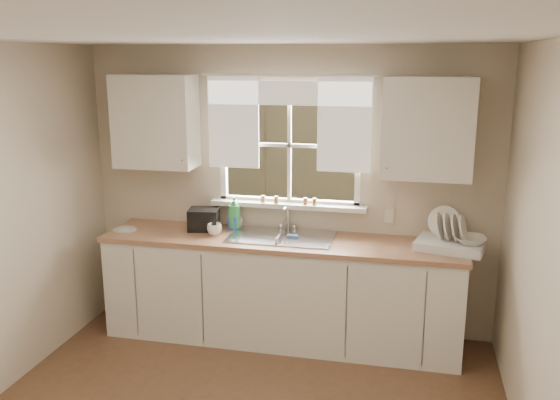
% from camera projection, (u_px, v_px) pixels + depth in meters
% --- Properties ---
extents(room_walls, '(3.62, 4.02, 2.50)m').
position_uv_depth(room_walls, '(211.00, 274.00, 3.25)').
color(room_walls, beige).
rests_on(room_walls, ground).
extents(ceiling, '(3.60, 4.00, 0.02)m').
position_uv_depth(ceiling, '(209.00, 36.00, 3.01)').
color(ceiling, silver).
rests_on(ceiling, room_walls).
extents(window, '(1.38, 0.16, 1.06)m').
position_uv_depth(window, '(289.00, 164.00, 5.15)').
color(window, white).
rests_on(window, room_walls).
extents(curtains, '(1.50, 0.03, 0.81)m').
position_uv_depth(curtains, '(288.00, 113.00, 4.99)').
color(curtains, white).
rests_on(curtains, room_walls).
extents(base_cabinets, '(3.00, 0.62, 0.87)m').
position_uv_depth(base_cabinets, '(281.00, 291.00, 5.09)').
color(base_cabinets, silver).
rests_on(base_cabinets, ground).
extents(countertop, '(3.04, 0.65, 0.04)m').
position_uv_depth(countertop, '(281.00, 241.00, 4.98)').
color(countertop, '#A67453').
rests_on(countertop, base_cabinets).
extents(upper_cabinet_left, '(0.70, 0.33, 0.80)m').
position_uv_depth(upper_cabinet_left, '(155.00, 121.00, 5.14)').
color(upper_cabinet_left, silver).
rests_on(upper_cabinet_left, room_walls).
extents(upper_cabinet_right, '(0.70, 0.33, 0.80)m').
position_uv_depth(upper_cabinet_right, '(428.00, 128.00, 4.65)').
color(upper_cabinet_right, silver).
rests_on(upper_cabinet_right, room_walls).
extents(wall_outlet, '(0.08, 0.01, 0.12)m').
position_uv_depth(wall_outlet, '(389.00, 216.00, 5.04)').
color(wall_outlet, beige).
rests_on(wall_outlet, room_walls).
extents(sill_jars, '(0.50, 0.04, 0.06)m').
position_uv_depth(sill_jars, '(290.00, 200.00, 5.16)').
color(sill_jars, brown).
rests_on(sill_jars, window).
extents(sink, '(0.88, 0.52, 0.40)m').
position_uv_depth(sink, '(282.00, 245.00, 5.02)').
color(sink, '#B7B7BC').
rests_on(sink, countertop).
extents(dish_rack, '(0.59, 0.49, 0.32)m').
position_uv_depth(dish_rack, '(450.00, 241.00, 4.70)').
color(dish_rack, silver).
rests_on(dish_rack, countertop).
extents(bowl, '(0.26, 0.26, 0.06)m').
position_uv_depth(bowl, '(470.00, 240.00, 4.61)').
color(bowl, silver).
rests_on(bowl, dish_rack).
extents(soap_bottle_a, '(0.14, 0.14, 0.30)m').
position_uv_depth(soap_bottle_a, '(234.00, 213.00, 5.21)').
color(soap_bottle_a, green).
rests_on(soap_bottle_a, countertop).
extents(soap_bottle_b, '(0.10, 0.10, 0.18)m').
position_uv_depth(soap_bottle_b, '(234.00, 220.00, 5.21)').
color(soap_bottle_b, blue).
rests_on(soap_bottle_b, countertop).
extents(soap_bottle_c, '(0.18, 0.18, 0.18)m').
position_uv_depth(soap_bottle_c, '(235.00, 219.00, 5.25)').
color(soap_bottle_c, beige).
rests_on(soap_bottle_c, countertop).
extents(saucer, '(0.20, 0.20, 0.01)m').
position_uv_depth(saucer, '(125.00, 229.00, 5.22)').
color(saucer, beige).
rests_on(saucer, countertop).
extents(cup, '(0.15, 0.15, 0.10)m').
position_uv_depth(cup, '(214.00, 229.00, 5.07)').
color(cup, white).
rests_on(cup, countertop).
extents(black_appliance, '(0.29, 0.26, 0.19)m').
position_uv_depth(black_appliance, '(204.00, 219.00, 5.21)').
color(black_appliance, black).
rests_on(black_appliance, countertop).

